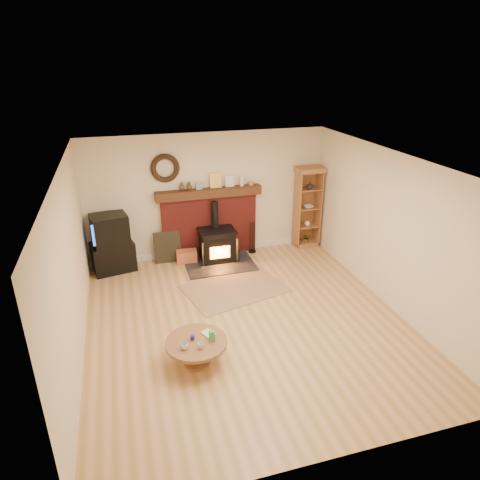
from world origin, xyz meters
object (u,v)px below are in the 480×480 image
object	(u,v)px
curio_cabinet	(307,207)
coffee_table	(196,345)
wood_stove	(217,246)
tv_unit	(112,244)

from	to	relation	value
curio_cabinet	coffee_table	xyz separation A→B (m)	(-3.14, -3.36, -0.61)
wood_stove	tv_unit	size ratio (longest dim) A/B	1.19
wood_stove	curio_cabinet	distance (m)	2.20
wood_stove	tv_unit	world-z (taller)	wood_stove
wood_stove	tv_unit	xyz separation A→B (m)	(-2.09, 0.20, 0.22)
coffee_table	tv_unit	bearing A→B (deg)	107.93
tv_unit	coffee_table	bearing A→B (deg)	-72.07
wood_stove	curio_cabinet	xyz separation A→B (m)	(2.11, 0.28, 0.57)
curio_cabinet	tv_unit	bearing A→B (deg)	-178.85
tv_unit	coffee_table	xyz separation A→B (m)	(1.06, -3.28, -0.26)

